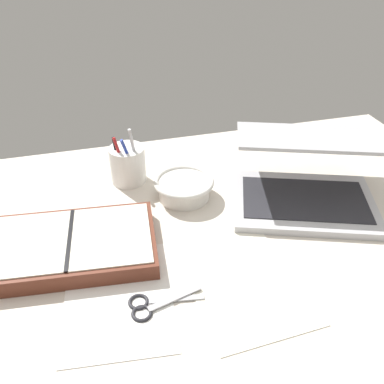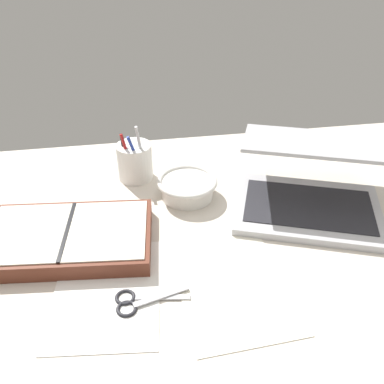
{
  "view_description": "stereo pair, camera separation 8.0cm",
  "coord_description": "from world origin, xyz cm",
  "views": [
    {
      "loc": [
        -25.98,
        -67.97,
        63.48
      ],
      "look_at": [
        -5.06,
        9.44,
        9.0
      ],
      "focal_mm": 40.0,
      "sensor_mm": 36.0,
      "label": 1
    },
    {
      "loc": [
        -18.11,
        -69.68,
        63.48
      ],
      "look_at": [
        -5.06,
        9.44,
        9.0
      ],
      "focal_mm": 40.0,
      "sensor_mm": 36.0,
      "label": 2
    }
  ],
  "objects": [
    {
      "name": "desk_top",
      "position": [
        0.0,
        0.0,
        1.0
      ],
      "size": [
        140.0,
        100.0,
        2.0
      ],
      "primitive_type": "cube",
      "color": "beige",
      "rests_on": "ground"
    },
    {
      "name": "laptop",
      "position": [
        23.62,
        9.79,
        7.46
      ],
      "size": [
        43.22,
        43.33,
        16.51
      ],
      "rotation": [
        0.0,
        0.0,
        -0.35
      ],
      "color": "#B7B7BC",
      "rests_on": "desk_top"
    },
    {
      "name": "bowl",
      "position": [
        -4.84,
        17.92,
        4.82
      ],
      "size": [
        14.96,
        14.96,
        5.03
      ],
      "color": "silver",
      "rests_on": "desk_top"
    },
    {
      "name": "pen_cup",
      "position": [
        -17.11,
        29.07,
        6.97
      ],
      "size": [
        9.22,
        9.22,
        16.18
      ],
      "color": "white",
      "rests_on": "desk_top"
    },
    {
      "name": "planner",
      "position": [
        -32.79,
        3.79,
        4.01
      ],
      "size": [
        37.05,
        25.03,
        4.2
      ],
      "rotation": [
        0.0,
        0.0,
        -0.1
      ],
      "color": "brown",
      "rests_on": "desk_top"
    },
    {
      "name": "scissors",
      "position": [
        -19.63,
        -14.73,
        2.34
      ],
      "size": [
        14.09,
        6.7,
        0.8
      ],
      "rotation": [
        0.0,
        0.0,
        0.05
      ],
      "color": "#B7B7BC",
      "rests_on": "desk_top"
    },
    {
      "name": "paper_sheet_front",
      "position": [
        -1.01,
        -12.88,
        2.08
      ],
      "size": [
        22.31,
        31.08,
        0.16
      ],
      "primitive_type": "cube",
      "rotation": [
        0.0,
        0.0,
        0.06
      ],
      "color": "silver",
      "rests_on": "desk_top"
    },
    {
      "name": "paper_sheet_beside_planner",
      "position": [
        -24.89,
        -11.13,
        2.08
      ],
      "size": [
        22.92,
        29.61,
        0.16
      ],
      "primitive_type": "cube",
      "rotation": [
        0.0,
        0.0,
        -0.11
      ],
      "color": "white",
      "rests_on": "desk_top"
    }
  ]
}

